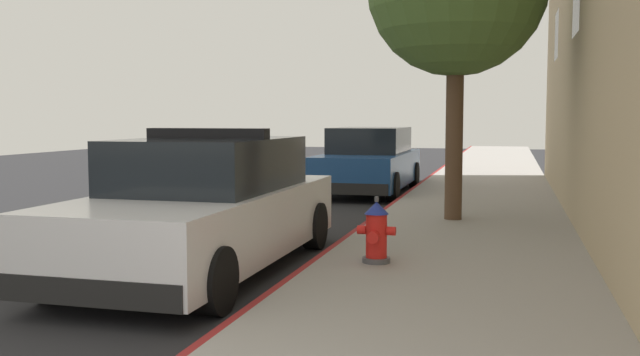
# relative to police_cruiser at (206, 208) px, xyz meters

# --- Properties ---
(ground_plane) EXTENTS (33.42, 60.00, 0.20)m
(ground_plane) POSITION_rel_police_cruiser_xyz_m (-3.16, 4.05, -0.84)
(ground_plane) COLOR #232326
(sidewalk_pavement) EXTENTS (3.10, 60.00, 0.15)m
(sidewalk_pavement) POSITION_rel_police_cruiser_xyz_m (2.84, 4.05, -0.67)
(sidewalk_pavement) COLOR gray
(sidewalk_pavement) RESTS_ON ground
(curb_painted_edge) EXTENTS (0.08, 60.00, 0.15)m
(curb_painted_edge) POSITION_rel_police_cruiser_xyz_m (1.25, 4.05, -0.67)
(curb_painted_edge) COLOR maroon
(curb_painted_edge) RESTS_ON ground
(police_cruiser) EXTENTS (1.94, 4.84, 1.68)m
(police_cruiser) POSITION_rel_police_cruiser_xyz_m (0.00, 0.00, 0.00)
(police_cruiser) COLOR white
(police_cruiser) RESTS_ON ground
(parked_car_silver_ahead) EXTENTS (1.94, 4.84, 1.56)m
(parked_car_silver_ahead) POSITION_rel_police_cruiser_xyz_m (0.16, 9.12, -0.00)
(parked_car_silver_ahead) COLOR navy
(parked_car_silver_ahead) RESTS_ON ground
(fire_hydrant) EXTENTS (0.44, 0.40, 0.76)m
(fire_hydrant) POSITION_rel_police_cruiser_xyz_m (1.98, 0.25, -0.24)
(fire_hydrant) COLOR #4C4C51
(fire_hydrant) RESTS_ON sidewalk_pavement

